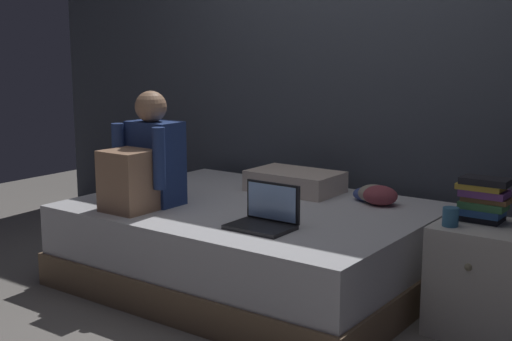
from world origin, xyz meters
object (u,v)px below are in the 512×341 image
object	(u,v)px
pillow	(295,181)
mug	(451,217)
nightstand	(482,279)
laptop	(265,217)
book_stack	(483,199)
clothes_pile	(375,195)
bed	(252,245)
person_sitting	(145,163)

from	to	relation	value
pillow	mug	distance (m)	1.26
nightstand	pillow	world-z (taller)	pillow
laptop	book_stack	size ratio (longest dim) A/B	1.31
mug	laptop	bearing A→B (deg)	-157.52
nightstand	pillow	bearing A→B (deg)	165.20
clothes_pile	mug	bearing A→B (deg)	-36.92
bed	book_stack	distance (m)	1.34
laptop	bed	bearing A→B (deg)	133.79
mug	clothes_pile	xyz separation A→B (m)	(-0.61, 0.46, -0.06)
bed	person_sitting	bearing A→B (deg)	-140.63
person_sitting	book_stack	world-z (taller)	person_sitting
nightstand	bed	bearing A→B (deg)	-175.28
laptop	mug	size ratio (longest dim) A/B	3.56
bed	nightstand	distance (m)	1.30
mug	person_sitting	bearing A→B (deg)	-167.18
laptop	pillow	xyz separation A→B (m)	(-0.34, 0.81, 0.01)
person_sitting	pillow	bearing A→B (deg)	60.50
nightstand	clothes_pile	bearing A→B (deg)	155.39
person_sitting	pillow	distance (m)	0.98
person_sitting	laptop	size ratio (longest dim) A/B	2.05
bed	mug	distance (m)	1.22
bed	pillow	distance (m)	0.54
nightstand	mug	world-z (taller)	mug
book_stack	clothes_pile	size ratio (longest dim) A/B	0.82
pillow	clothes_pile	bearing A→B (deg)	-0.32
laptop	pillow	bearing A→B (deg)	112.79
nightstand	book_stack	size ratio (longest dim) A/B	2.20
book_stack	mug	world-z (taller)	book_stack
bed	pillow	size ratio (longest dim) A/B	3.57
person_sitting	laptop	xyz separation A→B (m)	(0.81, 0.03, -0.20)
bed	clothes_pile	world-z (taller)	clothes_pile
laptop	pillow	size ratio (longest dim) A/B	0.57
book_stack	clothes_pile	world-z (taller)	book_stack
bed	clothes_pile	bearing A→B (deg)	38.68
nightstand	laptop	size ratio (longest dim) A/B	1.68
nightstand	mug	distance (m)	0.36
laptop	mug	xyz separation A→B (m)	(0.83, 0.34, 0.05)
person_sitting	pillow	world-z (taller)	person_sitting
person_sitting	mug	world-z (taller)	person_sitting
mug	clothes_pile	size ratio (longest dim) A/B	0.30
bed	pillow	bearing A→B (deg)	89.67
book_stack	clothes_pile	bearing A→B (deg)	157.86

